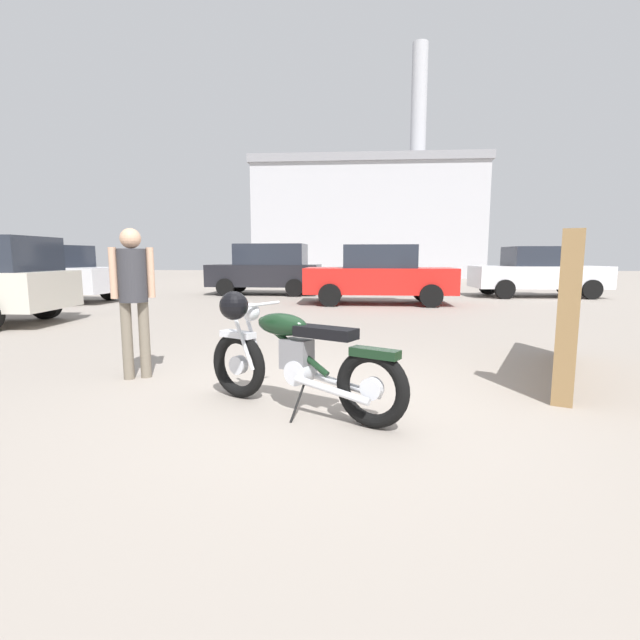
# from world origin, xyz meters

# --- Properties ---
(ground_plane) EXTENTS (80.00, 80.00, 0.00)m
(ground_plane) POSITION_xyz_m (0.00, 0.00, 0.00)
(ground_plane) COLOR gray
(vintage_motorcycle) EXTENTS (1.86, 1.13, 1.07)m
(vintage_motorcycle) POSITION_xyz_m (-0.24, -0.28, 0.49)
(vintage_motorcycle) COLOR black
(vintage_motorcycle) RESTS_ON ground_plane
(timber_gate) EXTENTS (1.16, 2.37, 1.60)m
(timber_gate) POSITION_xyz_m (2.61, 0.89, 0.70)
(timber_gate) COLOR olive
(timber_gate) RESTS_ON ground_plane
(bystander) EXTENTS (0.42, 0.30, 1.66)m
(bystander) POSITION_xyz_m (-2.11, 0.70, 1.02)
(bystander) COLOR #706656
(bystander) RESTS_ON ground_plane
(blue_hatchback_right) EXTENTS (4.24, 2.00, 1.67)m
(blue_hatchback_right) POSITION_xyz_m (1.09, 9.08, 0.84)
(blue_hatchback_right) COLOR black
(blue_hatchback_right) RESTS_ON ground_plane
(white_estate_far) EXTENTS (4.40, 2.36, 1.67)m
(white_estate_far) POSITION_xyz_m (-8.65, 9.00, 0.84)
(white_estate_far) COLOR black
(white_estate_far) RESTS_ON ground_plane
(dark_sedan_left) EXTENTS (4.23, 1.97, 1.67)m
(dark_sedan_left) POSITION_xyz_m (6.53, 11.73, 0.84)
(dark_sedan_left) COLOR black
(dark_sedan_left) RESTS_ON ground_plane
(pale_sedan_back) EXTENTS (3.97, 1.96, 1.78)m
(pale_sedan_back) POSITION_xyz_m (-2.69, 12.11, 0.92)
(pale_sedan_back) COLOR black
(pale_sedan_back) RESTS_ON ground_plane
(industrial_building) EXTENTS (14.91, 12.51, 16.02)m
(industrial_building) POSITION_xyz_m (1.41, 30.53, 3.83)
(industrial_building) COLOR #B2B2B7
(industrial_building) RESTS_ON ground_plane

